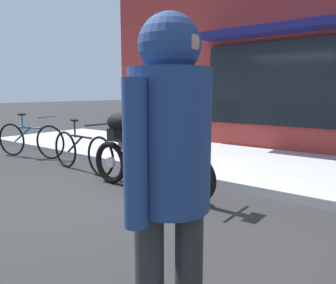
{
  "coord_description": "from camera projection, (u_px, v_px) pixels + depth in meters",
  "views": [
    {
      "loc": [
        3.16,
        -2.78,
        1.37
      ],
      "look_at": [
        0.53,
        0.63,
        0.7
      ],
      "focal_mm": 34.08,
      "sensor_mm": 36.0,
      "label": 1
    }
  ],
  "objects": [
    {
      "name": "ground_plane",
      "position": [
        108.0,
        195.0,
        4.29
      ],
      "size": [
        80.0,
        80.0,
        0.0
      ],
      "primitive_type": "plane",
      "color": "#282828"
    },
    {
      "name": "touring_motorcycle",
      "position": [
        142.0,
        148.0,
        4.43
      ],
      "size": [
        2.13,
        0.67,
        1.4
      ],
      "color": "black",
      "rests_on": "ground_plane"
    },
    {
      "name": "parked_bicycle",
      "position": [
        82.0,
        151.0,
        5.52
      ],
      "size": [
        1.7,
        0.48,
        0.93
      ],
      "color": "black",
      "rests_on": "ground_plane"
    },
    {
      "name": "pedestrian_walking",
      "position": [
        170.0,
        157.0,
        1.47
      ],
      "size": [
        0.38,
        0.56,
        1.72
      ],
      "color": "#2F2F2F",
      "rests_on": "ground_plane"
    },
    {
      "name": "sandwich_board_sign",
      "position": [
        139.0,
        129.0,
        6.66
      ],
      "size": [
        0.55,
        0.42,
        0.98
      ],
      "color": "#1E511E",
      "rests_on": "sidewalk_curb"
    },
    {
      "name": "second_bicycle_by_cafe",
      "position": [
        30.0,
        139.0,
        6.75
      ],
      "size": [
        1.68,
        0.65,
        0.94
      ],
      "color": "black",
      "rests_on": "ground_plane"
    }
  ]
}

